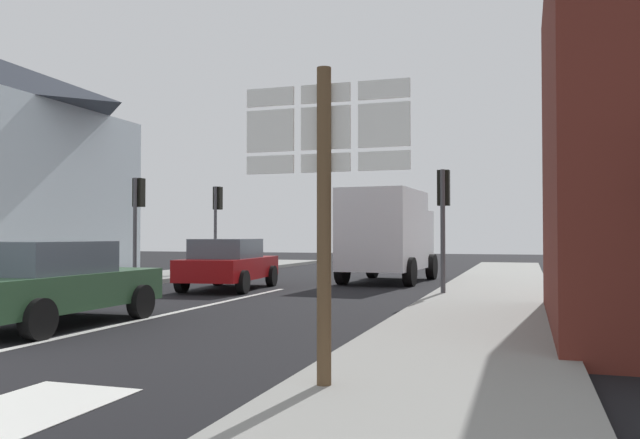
% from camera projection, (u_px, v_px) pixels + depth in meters
% --- Properties ---
extents(ground_plane, '(80.00, 80.00, 0.00)m').
position_uv_depth(ground_plane, '(254.00, 295.00, 16.92)').
color(ground_plane, black).
extents(sidewalk_right, '(2.89, 44.00, 0.14)m').
position_uv_depth(sidewalk_right, '(483.00, 309.00, 13.20)').
color(sidewalk_right, gray).
rests_on(sidewalk_right, ground).
extents(sidewalk_left, '(2.89, 44.00, 0.14)m').
position_uv_depth(sidewalk_left, '(13.00, 293.00, 16.83)').
color(sidewalk_left, gray).
rests_on(sidewalk_left, ground).
extents(lane_centre_stripe, '(0.16, 12.00, 0.01)m').
position_uv_depth(lane_centre_stripe, '(175.00, 312.00, 13.11)').
color(lane_centre_stripe, silver).
rests_on(lane_centre_stripe, ground).
extents(lane_turn_arrow, '(1.20, 2.20, 0.01)m').
position_uv_depth(lane_turn_arrow, '(14.00, 413.00, 5.69)').
color(lane_turn_arrow, silver).
rests_on(lane_turn_arrow, ground).
extents(sedan_near, '(1.97, 4.20, 1.47)m').
position_uv_depth(sedan_near, '(50.00, 282.00, 11.13)').
color(sedan_near, '#2D5133').
rests_on(sedan_near, ground).
extents(sedan_far, '(2.28, 4.35, 1.47)m').
position_uv_depth(sedan_far, '(229.00, 263.00, 18.74)').
color(sedan_far, maroon).
rests_on(sedan_far, ground).
extents(delivery_truck, '(2.73, 5.12, 3.05)m').
position_uv_depth(delivery_truck, '(388.00, 233.00, 21.69)').
color(delivery_truck, silver).
rests_on(delivery_truck, ground).
extents(route_sign_post, '(1.66, 0.14, 3.20)m').
position_uv_depth(route_sign_post, '(325.00, 191.00, 6.25)').
color(route_sign_post, brown).
rests_on(route_sign_post, ground).
extents(traffic_light_near_left, '(0.30, 0.49, 3.37)m').
position_uv_depth(traffic_light_near_left, '(138.00, 206.00, 20.28)').
color(traffic_light_near_left, '#47474C').
rests_on(traffic_light_near_left, ground).
extents(traffic_light_far_left, '(0.30, 0.49, 3.50)m').
position_uv_depth(traffic_light_far_left, '(217.00, 210.00, 25.49)').
color(traffic_light_far_left, '#47474C').
rests_on(traffic_light_far_left, ground).
extents(traffic_light_near_right, '(0.30, 0.49, 3.23)m').
position_uv_depth(traffic_light_near_right, '(443.00, 203.00, 16.32)').
color(traffic_light_near_right, '#47474C').
rests_on(traffic_light_near_right, ground).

